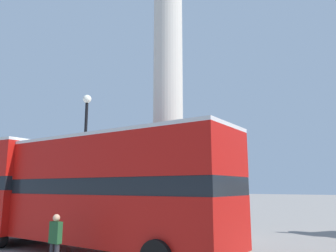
{
  "coord_description": "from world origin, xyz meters",
  "views": [
    {
      "loc": [
        9.51,
        -13.57,
        2.37
      ],
      "look_at": [
        0.0,
        0.0,
        5.46
      ],
      "focal_mm": 35.0,
      "sensor_mm": 36.0,
      "label": 1
    }
  ],
  "objects_px": {
    "monument_column": "(168,85)",
    "bus_c": "(93,188)",
    "street_lamp": "(84,160)",
    "pedestrian_near_lamp": "(55,240)"
  },
  "relations": [
    {
      "from": "street_lamp",
      "to": "monument_column",
      "type": "bearing_deg",
      "value": 56.01
    },
    {
      "from": "monument_column",
      "to": "street_lamp",
      "type": "bearing_deg",
      "value": -123.99
    },
    {
      "from": "bus_c",
      "to": "street_lamp",
      "type": "bearing_deg",
      "value": 145.78
    },
    {
      "from": "monument_column",
      "to": "pedestrian_near_lamp",
      "type": "height_order",
      "value": "monument_column"
    },
    {
      "from": "bus_c",
      "to": "pedestrian_near_lamp",
      "type": "height_order",
      "value": "bus_c"
    },
    {
      "from": "pedestrian_near_lamp",
      "to": "monument_column",
      "type": "bearing_deg",
      "value": -80.02
    },
    {
      "from": "monument_column",
      "to": "bus_c",
      "type": "height_order",
      "value": "monument_column"
    },
    {
      "from": "street_lamp",
      "to": "pedestrian_near_lamp",
      "type": "xyz_separation_m",
      "value": [
        3.48,
        -3.93,
        -2.74
      ]
    },
    {
      "from": "monument_column",
      "to": "bus_c",
      "type": "xyz_separation_m",
      "value": [
        0.12,
        -5.02,
        -5.35
      ]
    },
    {
      "from": "street_lamp",
      "to": "pedestrian_near_lamp",
      "type": "distance_m",
      "value": 5.92
    }
  ]
}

